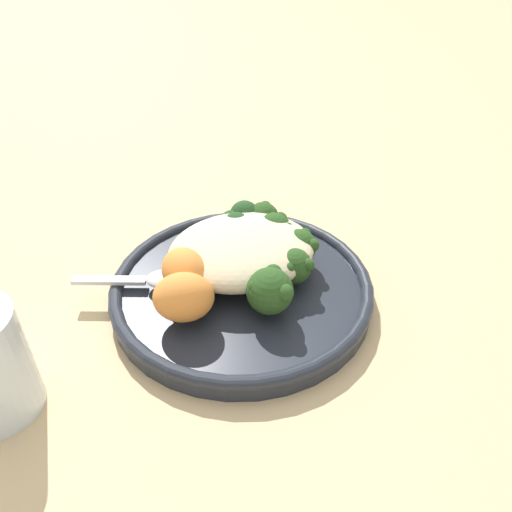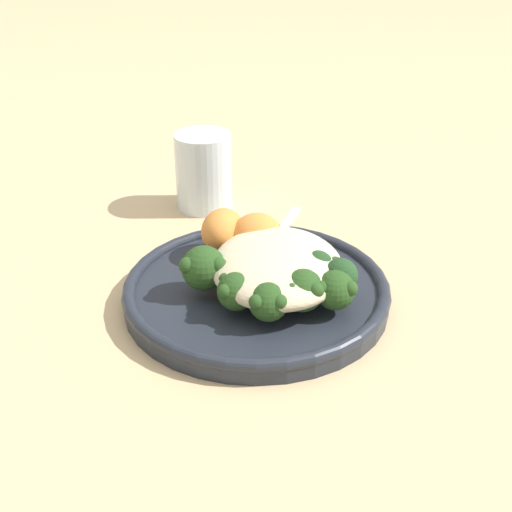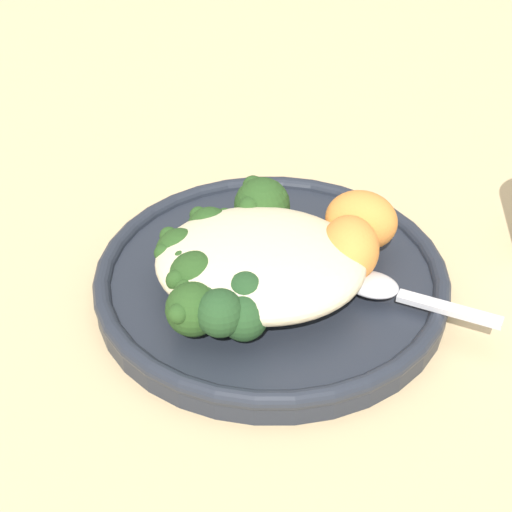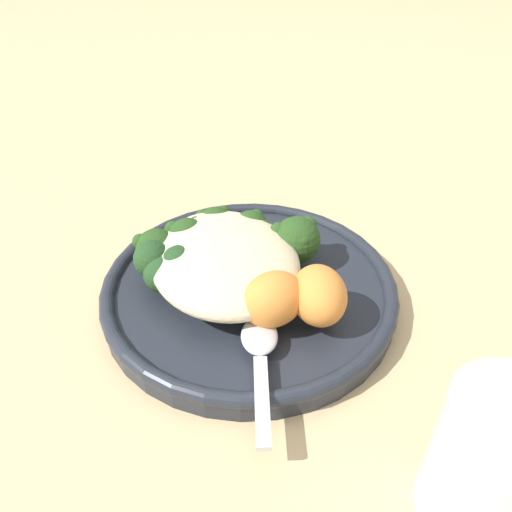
% 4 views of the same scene
% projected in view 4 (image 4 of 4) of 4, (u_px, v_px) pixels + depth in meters
% --- Properties ---
extents(ground_plane, '(4.00, 4.00, 0.00)m').
position_uv_depth(ground_plane, '(250.00, 299.00, 0.41)').
color(ground_plane, '#D6B784').
extents(plate, '(0.24, 0.24, 0.02)m').
position_uv_depth(plate, '(251.00, 287.00, 0.41)').
color(plate, '#232833').
rests_on(plate, ground_plane).
extents(quinoa_mound, '(0.13, 0.11, 0.04)m').
position_uv_depth(quinoa_mound, '(225.00, 261.00, 0.39)').
color(quinoa_mound, beige).
rests_on(quinoa_mound, plate).
extents(broccoli_stalk_0, '(0.06, 0.09, 0.04)m').
position_uv_depth(broccoli_stalk_0, '(288.00, 247.00, 0.40)').
color(broccoli_stalk_0, '#ADC675').
rests_on(broccoli_stalk_0, plate).
extents(broccoli_stalk_1, '(0.10, 0.06, 0.03)m').
position_uv_depth(broccoli_stalk_1, '(249.00, 243.00, 0.41)').
color(broccoli_stalk_1, '#ADC675').
rests_on(broccoli_stalk_1, plate).
extents(broccoli_stalk_2, '(0.10, 0.03, 0.03)m').
position_uv_depth(broccoli_stalk_2, '(223.00, 238.00, 0.42)').
color(broccoli_stalk_2, '#ADC675').
rests_on(broccoli_stalk_2, plate).
extents(broccoli_stalk_3, '(0.08, 0.06, 0.04)m').
position_uv_depth(broccoli_stalk_3, '(197.00, 246.00, 0.41)').
color(broccoli_stalk_3, '#ADC675').
rests_on(broccoli_stalk_3, plate).
extents(broccoli_stalk_4, '(0.10, 0.10, 0.03)m').
position_uv_depth(broccoli_stalk_4, '(183.00, 258.00, 0.40)').
color(broccoli_stalk_4, '#ADC675').
rests_on(broccoli_stalk_4, plate).
extents(sweet_potato_chunk_0, '(0.06, 0.05, 0.04)m').
position_uv_depth(sweet_potato_chunk_0, '(319.00, 295.00, 0.35)').
color(sweet_potato_chunk_0, orange).
rests_on(sweet_potato_chunk_0, plate).
extents(sweet_potato_chunk_1, '(0.05, 0.05, 0.04)m').
position_uv_depth(sweet_potato_chunk_1, '(268.00, 301.00, 0.35)').
color(sweet_potato_chunk_1, orange).
rests_on(sweet_potato_chunk_1, plate).
extents(kale_tuft, '(0.05, 0.05, 0.04)m').
position_uv_depth(kale_tuft, '(168.00, 262.00, 0.39)').
color(kale_tuft, '#234723').
rests_on(kale_tuft, plate).
extents(spoon, '(0.10, 0.05, 0.01)m').
position_uv_depth(spoon, '(260.00, 349.00, 0.33)').
color(spoon, silver).
rests_on(spoon, plate).
extents(water_glass, '(0.06, 0.06, 0.09)m').
position_uv_depth(water_glass, '(494.00, 462.00, 0.25)').
color(water_glass, silver).
rests_on(water_glass, ground_plane).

